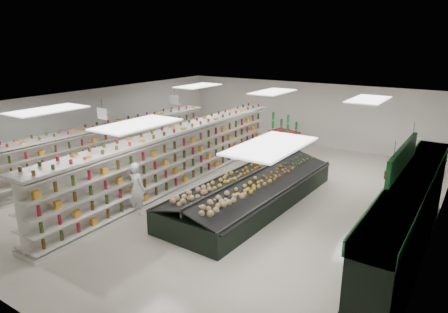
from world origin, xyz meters
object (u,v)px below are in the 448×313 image
Objects in this scene: gondola_left at (109,149)px; shopper_main at (136,189)px; produce_island at (252,190)px; soda_endcap at (284,134)px; shopper_background at (195,145)px; gondola_center at (179,160)px.

shopper_main is (4.17, -2.52, -0.04)m from gondola_left.
produce_island is 7.04m from soda_endcap.
gondola_left is 7.64× the size of shopper_background.
produce_island is at bearing 3.87° from gondola_left.
shopper_main is 1.16× the size of shopper_background.
gondola_center is at bearing -82.40° from shopper_main.
soda_endcap is at bearing 57.65° from gondola_left.
shopper_background is at bearing 56.00° from gondola_left.
gondola_center is 6.84m from soda_endcap.
gondola_left is 6.80m from produce_island.
gondola_center reaches higher than soda_endcap.
gondola_left reaches higher than shopper_background.
shopper_main is at bearing -139.15° from shopper_background.
gondola_left is at bearing -35.18° from shopper_main.
gondola_center is 1.72× the size of produce_island.
shopper_main is (-0.59, -9.48, 0.03)m from soda_endcap.
gondola_left is 3.62m from gondola_center.
soda_endcap is (1.16, 6.74, -0.18)m from gondola_center.
soda_endcap is 0.99× the size of shopper_main.
shopper_main is at bearing -29.13° from gondola_left.
shopper_main is at bearing -79.84° from gondola_center.
gondola_center is 8.53× the size of shopper_background.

